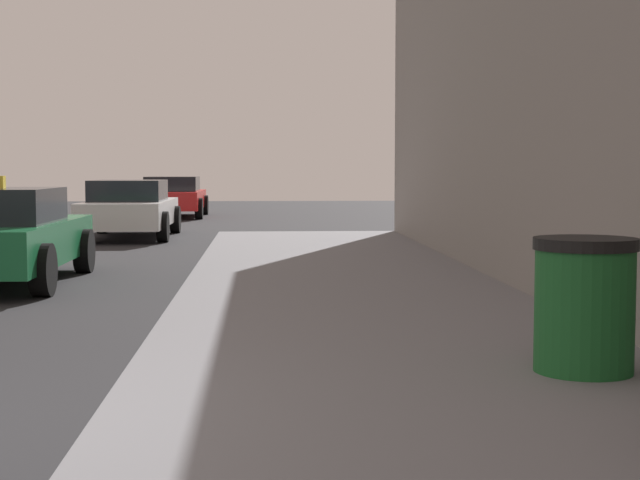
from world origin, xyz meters
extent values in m
cube|color=slate|center=(4.00, 0.00, 0.07)|extent=(4.00, 32.00, 0.15)
cylinder|color=#195926|center=(5.12, 1.34, 0.57)|extent=(0.66, 0.66, 0.83)
cylinder|color=black|center=(5.12, 1.34, 1.02)|extent=(0.70, 0.70, 0.08)
cylinder|color=black|center=(0.34, 9.21, 0.32)|extent=(0.22, 0.64, 0.64)
cylinder|color=black|center=(0.34, 6.56, 0.32)|extent=(0.22, 0.64, 0.64)
cube|color=white|center=(0.03, 16.41, 0.54)|extent=(1.71, 4.44, 0.55)
cube|color=black|center=(0.03, 16.19, 1.04)|extent=(1.51, 2.00, 0.45)
cylinder|color=black|center=(-0.82, 17.83, 0.32)|extent=(0.22, 0.64, 0.64)
cylinder|color=black|center=(0.89, 17.83, 0.32)|extent=(0.22, 0.64, 0.64)
cylinder|color=black|center=(-0.82, 14.99, 0.32)|extent=(0.22, 0.64, 0.64)
cylinder|color=black|center=(0.89, 14.99, 0.32)|extent=(0.22, 0.64, 0.64)
cube|color=red|center=(0.15, 25.40, 0.54)|extent=(1.78, 4.48, 0.55)
cube|color=black|center=(0.15, 25.18, 1.04)|extent=(1.57, 2.02, 0.45)
cylinder|color=black|center=(-0.74, 26.84, 0.32)|extent=(0.22, 0.64, 0.64)
cylinder|color=black|center=(1.04, 26.84, 0.32)|extent=(0.22, 0.64, 0.64)
cylinder|color=black|center=(-0.74, 23.97, 0.32)|extent=(0.22, 0.64, 0.64)
cylinder|color=black|center=(1.04, 23.97, 0.32)|extent=(0.22, 0.64, 0.64)
camera|label=1|loc=(2.95, -4.97, 1.53)|focal=53.90mm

